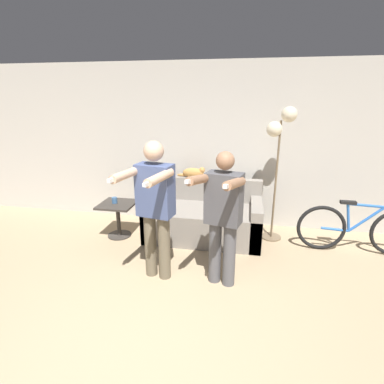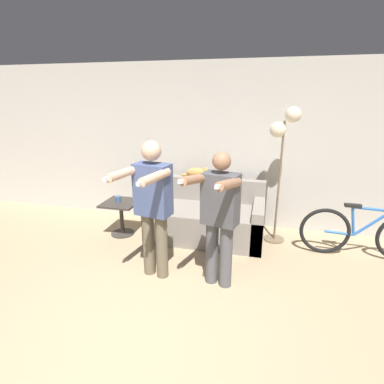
{
  "view_description": "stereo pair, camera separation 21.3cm",
  "coord_description": "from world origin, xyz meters",
  "views": [
    {
      "loc": [
        0.86,
        -1.65,
        2.06
      ],
      "look_at": [
        0.19,
        1.94,
        0.9
      ],
      "focal_mm": 28.0,
      "sensor_mm": 36.0,
      "label": 1
    },
    {
      "loc": [
        1.07,
        -1.61,
        2.06
      ],
      "look_at": [
        0.19,
        1.94,
        0.9
      ],
      "focal_mm": 28.0,
      "sensor_mm": 36.0,
      "label": 2
    }
  ],
  "objects": [
    {
      "name": "wall_back",
      "position": [
        0.0,
        3.17,
        1.3
      ],
      "size": [
        10.0,
        0.05,
        2.6
      ],
      "color": "beige",
      "rests_on": "ground_plane"
    },
    {
      "name": "cat",
      "position": [
        0.04,
        2.89,
        0.92
      ],
      "size": [
        0.46,
        0.13,
        0.17
      ],
      "color": "tan",
      "rests_on": "couch"
    },
    {
      "name": "cup",
      "position": [
        -1.07,
        2.32,
        0.58
      ],
      "size": [
        0.08,
        0.08,
        0.09
      ],
      "color": "#3D6693",
      "rests_on": "side_table"
    },
    {
      "name": "person_right",
      "position": [
        0.64,
        1.35,
        0.88
      ],
      "size": [
        0.56,
        0.74,
        1.54
      ],
      "rotation": [
        0.0,
        0.0,
        -0.24
      ],
      "color": "#56565B",
      "rests_on": "ground_plane"
    },
    {
      "name": "couch",
      "position": [
        0.26,
        2.55,
        0.29
      ],
      "size": [
        1.71,
        0.9,
        0.84
      ],
      "color": "gray",
      "rests_on": "ground_plane"
    },
    {
      "name": "person_left",
      "position": [
        -0.12,
        1.35,
        0.94
      ],
      "size": [
        0.55,
        0.73,
        1.63
      ],
      "rotation": [
        0.0,
        0.0,
        -0.18
      ],
      "color": "#6B604C",
      "rests_on": "ground_plane"
    },
    {
      "name": "bicycle",
      "position": [
        2.4,
        2.42,
        0.34
      ],
      "size": [
        1.6,
        0.07,
        0.74
      ],
      "color": "black",
      "rests_on": "ground_plane"
    },
    {
      "name": "floor_lamp",
      "position": [
        1.3,
        2.67,
        1.55
      ],
      "size": [
        0.39,
        0.3,
        1.95
      ],
      "color": "#756047",
      "rests_on": "ground_plane"
    },
    {
      "name": "ground_plane",
      "position": [
        0.0,
        0.0,
        0.0
      ],
      "size": [
        16.0,
        16.0,
        0.0
      ],
      "primitive_type": "plane",
      "color": "tan"
    },
    {
      "name": "side_table",
      "position": [
        -1.03,
        2.31,
        0.39
      ],
      "size": [
        0.52,
        0.52,
        0.53
      ],
      "color": "#38332D",
      "rests_on": "ground_plane"
    }
  ]
}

